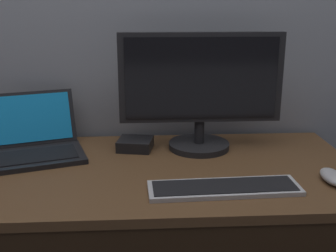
{
  "coord_description": "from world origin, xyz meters",
  "views": [
    {
      "loc": [
        0.01,
        -1.27,
        1.3
      ],
      "look_at": [
        0.08,
        0.0,
        0.91
      ],
      "focal_mm": 45.05,
      "sensor_mm": 36.0,
      "label": 1
    }
  ],
  "objects_px": {
    "laptop_black": "(36,145)",
    "external_drive_box": "(135,144)",
    "external_monitor": "(201,90)",
    "computer_mouse": "(333,177)",
    "wired_keyboard": "(224,188)"
  },
  "relations": [
    {
      "from": "laptop_black",
      "to": "external_drive_box",
      "type": "distance_m",
      "value": 0.35
    },
    {
      "from": "external_monitor",
      "to": "external_drive_box",
      "type": "xyz_separation_m",
      "value": [
        -0.23,
        0.01,
        -0.2
      ]
    },
    {
      "from": "laptop_black",
      "to": "external_drive_box",
      "type": "height_order",
      "value": "laptop_black"
    },
    {
      "from": "laptop_black",
      "to": "computer_mouse",
      "type": "bearing_deg",
      "value": -16.43
    },
    {
      "from": "wired_keyboard",
      "to": "computer_mouse",
      "type": "xyz_separation_m",
      "value": [
        0.33,
        0.04,
        0.01
      ]
    },
    {
      "from": "external_drive_box",
      "to": "wired_keyboard",
      "type": "bearing_deg",
      "value": -54.12
    },
    {
      "from": "laptop_black",
      "to": "external_monitor",
      "type": "xyz_separation_m",
      "value": [
        0.58,
        0.03,
        0.18
      ]
    },
    {
      "from": "external_monitor",
      "to": "laptop_black",
      "type": "bearing_deg",
      "value": -176.91
    },
    {
      "from": "laptop_black",
      "to": "computer_mouse",
      "type": "xyz_separation_m",
      "value": [
        0.94,
        -0.28,
        -0.02
      ]
    },
    {
      "from": "laptop_black",
      "to": "computer_mouse",
      "type": "relative_size",
      "value": 3.09
    },
    {
      "from": "wired_keyboard",
      "to": "computer_mouse",
      "type": "distance_m",
      "value": 0.34
    },
    {
      "from": "laptop_black",
      "to": "computer_mouse",
      "type": "distance_m",
      "value": 0.98
    },
    {
      "from": "external_monitor",
      "to": "wired_keyboard",
      "type": "relative_size",
      "value": 1.3
    },
    {
      "from": "external_monitor",
      "to": "computer_mouse",
      "type": "relative_size",
      "value": 4.64
    },
    {
      "from": "laptop_black",
      "to": "external_monitor",
      "type": "bearing_deg",
      "value": 3.09
    }
  ]
}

